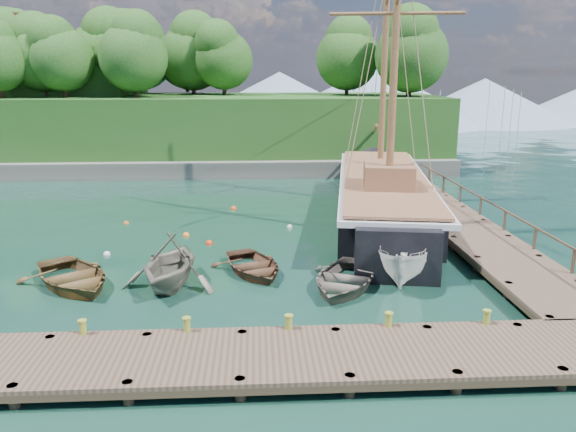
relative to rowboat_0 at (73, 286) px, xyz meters
name	(u,v)px	position (x,y,z in m)	size (l,w,h in m)	color
ground	(229,286)	(6.02, -0.34, 0.00)	(160.00, 160.00, 0.00)	#133226
dock_near	(292,357)	(8.02, -6.84, 0.43)	(20.00, 3.20, 1.10)	#443327
dock_east	(458,223)	(17.52, 6.66, 0.43)	(3.20, 24.00, 1.10)	#443327
bollard_0	(85,353)	(2.02, -5.44, 0.00)	(0.26, 0.26, 0.45)	olive
bollard_1	(188,350)	(5.02, -5.44, 0.00)	(0.26, 0.26, 0.45)	olive
bollard_2	(289,347)	(8.02, -5.44, 0.00)	(0.26, 0.26, 0.45)	olive
bollard_3	(388,344)	(11.02, -5.44, 0.00)	(0.26, 0.26, 0.45)	olive
bollard_4	(484,342)	(14.02, -5.44, 0.00)	(0.26, 0.26, 0.45)	olive
rowboat_0	(73,286)	(0.00, 0.00, 0.00)	(3.38, 4.73, 0.98)	brown
rowboat_1	(171,287)	(3.78, -0.29, 0.00)	(3.62, 4.19, 2.21)	slate
rowboat_2	(253,272)	(6.94, 1.09, 0.00)	(2.86, 4.00, 0.83)	#4D3020
rowboat_3	(344,287)	(10.41, -0.75, 0.00)	(3.24, 4.54, 0.94)	#615951
cabin_boat_white	(405,278)	(13.02, 0.12, 0.00)	(1.91, 5.09, 1.96)	silver
schooner	(383,201)	(14.12, 9.27, 1.07)	(7.77, 26.40, 19.24)	black
mooring_buoy_0	(107,255)	(0.34, 3.75, 0.00)	(0.32, 0.32, 0.32)	silver
mooring_buoy_1	(186,236)	(3.56, 6.61, 0.00)	(0.35, 0.35, 0.35)	orange
mooring_buoy_2	(210,244)	(4.83, 5.16, 0.00)	(0.35, 0.35, 0.35)	#F3320B
mooring_buoy_3	(290,228)	(8.86, 7.85, 0.00)	(0.30, 0.30, 0.30)	white
mooring_buoy_4	(126,224)	(0.03, 9.15, 0.00)	(0.29, 0.29, 0.29)	orange
mooring_buoy_5	(234,209)	(5.73, 12.15, 0.00)	(0.36, 0.36, 0.36)	#F05311
headland	(98,100)	(-6.86, 31.02, 5.54)	(51.00, 19.31, 12.90)	#474744
distant_ridge	(275,96)	(10.32, 69.66, 4.35)	(117.00, 40.00, 10.00)	#728CA5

